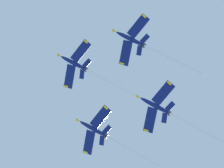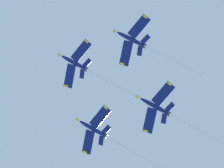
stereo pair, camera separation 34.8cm
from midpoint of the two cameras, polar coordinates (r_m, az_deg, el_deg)
jet_lead at (r=166.26m, az=-3.94°, el=2.21°), size 29.96×21.63×14.97m
jet_left_wing at (r=157.63m, az=3.84°, el=5.11°), size 31.10×22.06×15.29m
jet_right_wing at (r=163.47m, az=-1.55°, el=-6.39°), size 30.73×22.22×14.94m
jet_slot at (r=154.72m, az=7.15°, el=-3.77°), size 30.18×21.68×15.19m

